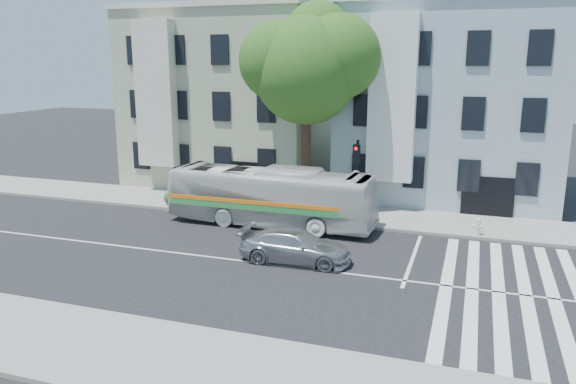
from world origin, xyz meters
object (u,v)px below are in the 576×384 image
at_px(sedan, 295,246).
at_px(fire_hydrant, 478,226).
at_px(traffic_signal, 357,172).
at_px(bus, 270,197).

distance_m(sedan, fire_hydrant, 9.01).
distance_m(traffic_signal, fire_hydrant, 6.11).
bearing_deg(bus, traffic_signal, -77.56).
bearing_deg(sedan, bus, 30.06).
distance_m(bus, fire_hydrant, 9.90).
relative_size(traffic_signal, fire_hydrant, 5.36).
relative_size(bus, traffic_signal, 2.41).
distance_m(bus, traffic_signal, 4.41).
bearing_deg(fire_hydrant, traffic_signal, -176.39).
xyz_separation_m(sedan, fire_hydrant, (7.02, 5.65, -0.10)).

